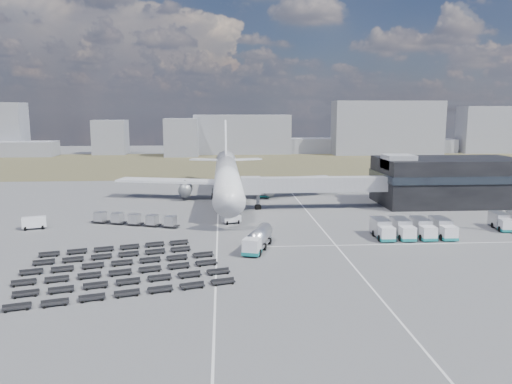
{
  "coord_description": "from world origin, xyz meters",
  "views": [
    {
      "loc": [
        -1.08,
        -80.22,
        20.3
      ],
      "look_at": [
        5.65,
        18.33,
        4.0
      ],
      "focal_mm": 35.0,
      "sensor_mm": 36.0,
      "label": 1
    }
  ],
  "objects": [
    {
      "name": "uld_row",
      "position": [
        -16.73,
        7.65,
        1.09
      ],
      "size": [
        16.27,
        7.1,
        1.82
      ],
      "rotation": [
        0.0,
        0.0,
        -0.34
      ],
      "color": "black",
      "rests_on": "ground"
    },
    {
      "name": "terminal",
      "position": [
        47.77,
        23.96,
        5.25
      ],
      "size": [
        30.4,
        16.4,
        11.0
      ],
      "color": "black",
      "rests_on": "ground"
    },
    {
      "name": "ground",
      "position": [
        0.0,
        0.0,
        0.0
      ],
      "size": [
        420.0,
        420.0,
        0.0
      ],
      "primitive_type": "plane",
      "color": "#565659",
      "rests_on": "ground"
    },
    {
      "name": "utility_van",
      "position": [
        -33.51,
        5.98,
        1.05
      ],
      "size": [
        4.23,
        2.87,
        2.11
      ],
      "primitive_type": "cube",
      "rotation": [
        0.0,
        0.0,
        0.31
      ],
      "color": "white",
      "rests_on": "ground"
    },
    {
      "name": "lane_markings",
      "position": [
        9.77,
        3.0,
        0.01
      ],
      "size": [
        47.12,
        110.0,
        0.01
      ],
      "color": "silver",
      "rests_on": "ground"
    },
    {
      "name": "airliner",
      "position": [
        0.0,
        32.38,
        5.29
      ],
      "size": [
        51.59,
        64.53,
        17.62
      ],
      "color": "white",
      "rests_on": "ground"
    },
    {
      "name": "pushback_tug",
      "position": [
        0.5,
        8.0,
        0.71
      ],
      "size": [
        3.54,
        2.7,
        1.43
      ],
      "primitive_type": "cube",
      "rotation": [
        0.0,
        0.0,
        0.33
      ],
      "color": "white",
      "rests_on": "ground"
    },
    {
      "name": "catering_truck",
      "position": [
        8.75,
        36.38,
        1.48
      ],
      "size": [
        3.16,
        6.51,
        2.89
      ],
      "rotation": [
        0.0,
        0.0,
        -0.09
      ],
      "color": "white",
      "rests_on": "ground"
    },
    {
      "name": "fuel_tanker",
      "position": [
        4.05,
        -9.29,
        1.54
      ],
      "size": [
        5.26,
        9.79,
        3.08
      ],
      "rotation": [
        0.0,
        0.0,
        -0.32
      ],
      "color": "white",
      "rests_on": "ground"
    },
    {
      "name": "baggage_dollies",
      "position": [
        -14.36,
        -17.91,
        0.33
      ],
      "size": [
        28.75,
        26.57,
        0.66
      ],
      "rotation": [
        0.0,
        0.0,
        0.28
      ],
      "color": "black",
      "rests_on": "ground"
    },
    {
      "name": "grass_strip",
      "position": [
        0.0,
        110.0,
        0.01
      ],
      "size": [
        420.0,
        90.0,
        0.01
      ],
      "primitive_type": "cube",
      "color": "brown",
      "rests_on": "ground"
    },
    {
      "name": "skyline",
      "position": [
        14.45,
        150.72,
        9.9
      ],
      "size": [
        302.02,
        25.43,
        24.36
      ],
      "color": "gray",
      "rests_on": "ground"
    },
    {
      "name": "service_trucks_near",
      "position": [
        29.36,
        -4.09,
        1.48
      ],
      "size": [
        12.31,
        6.9,
        2.72
      ],
      "rotation": [
        0.0,
        0.0,
        -0.01
      ],
      "color": "white",
      "rests_on": "ground"
    },
    {
      "name": "jet_bridge",
      "position": [
        15.9,
        20.42,
        5.05
      ],
      "size": [
        30.3,
        3.8,
        7.05
      ],
      "color": "#939399",
      "rests_on": "ground"
    }
  ]
}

